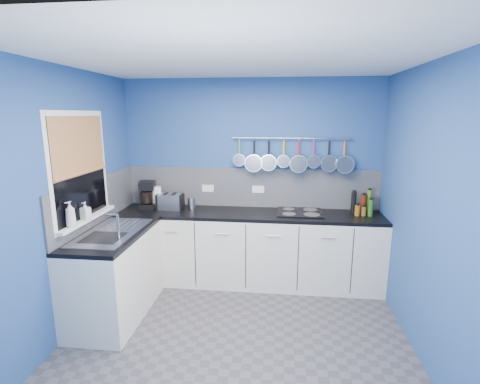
% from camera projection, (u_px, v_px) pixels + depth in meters
% --- Properties ---
extents(floor, '(3.20, 3.00, 0.02)m').
position_uv_depth(floor, '(236.00, 340.00, 3.35)').
color(floor, '#47474C').
rests_on(floor, ground).
extents(ceiling, '(3.20, 3.00, 0.02)m').
position_uv_depth(ceiling, '(236.00, 57.00, 2.81)').
color(ceiling, white).
rests_on(ceiling, ground).
extents(wall_back, '(3.20, 0.02, 2.50)m').
position_uv_depth(wall_back, '(251.00, 179.00, 4.55)').
color(wall_back, navy).
rests_on(wall_back, ground).
extents(wall_front, '(3.20, 0.02, 2.50)m').
position_uv_depth(wall_front, '(195.00, 298.00, 1.62)').
color(wall_front, navy).
rests_on(wall_front, ground).
extents(wall_left, '(0.02, 3.00, 2.50)m').
position_uv_depth(wall_left, '(62.00, 205.00, 3.26)').
color(wall_left, navy).
rests_on(wall_left, ground).
extents(wall_right, '(0.02, 3.00, 2.50)m').
position_uv_depth(wall_right, '(432.00, 216.00, 2.91)').
color(wall_right, navy).
rests_on(wall_right, ground).
extents(backsplash_back, '(3.20, 0.02, 0.50)m').
position_uv_depth(backsplash_back, '(250.00, 188.00, 4.55)').
color(backsplash_back, gray).
rests_on(backsplash_back, wall_back).
extents(backsplash_left, '(0.02, 1.80, 0.50)m').
position_uv_depth(backsplash_left, '(98.00, 201.00, 3.86)').
color(backsplash_left, gray).
rests_on(backsplash_left, wall_left).
extents(cabinet_run_back, '(3.20, 0.60, 0.86)m').
position_uv_depth(cabinet_run_back, '(248.00, 249.00, 4.42)').
color(cabinet_run_back, silver).
rests_on(cabinet_run_back, ground).
extents(worktop_back, '(3.20, 0.60, 0.04)m').
position_uv_depth(worktop_back, '(248.00, 214.00, 4.33)').
color(worktop_back, black).
rests_on(worktop_back, cabinet_run_back).
extents(cabinet_run_left, '(0.60, 1.20, 0.86)m').
position_uv_depth(cabinet_run_left, '(115.00, 275.00, 3.69)').
color(cabinet_run_left, silver).
rests_on(cabinet_run_left, ground).
extents(worktop_left, '(0.60, 1.20, 0.04)m').
position_uv_depth(worktop_left, '(112.00, 234.00, 3.60)').
color(worktop_left, black).
rests_on(worktop_left, cabinet_run_left).
extents(window_frame, '(0.01, 1.00, 1.10)m').
position_uv_depth(window_frame, '(80.00, 168.00, 3.48)').
color(window_frame, white).
rests_on(window_frame, wall_left).
extents(window_glass, '(0.01, 0.90, 1.00)m').
position_uv_depth(window_glass, '(81.00, 168.00, 3.48)').
color(window_glass, black).
rests_on(window_glass, wall_left).
extents(bamboo_blind, '(0.01, 0.90, 0.55)m').
position_uv_depth(bamboo_blind, '(79.00, 145.00, 3.44)').
color(bamboo_blind, '#C9833E').
rests_on(bamboo_blind, wall_left).
extents(window_sill, '(0.10, 0.98, 0.03)m').
position_uv_depth(window_sill, '(87.00, 219.00, 3.59)').
color(window_sill, white).
rests_on(window_sill, wall_left).
extents(sink_unit, '(0.50, 0.95, 0.01)m').
position_uv_depth(sink_unit, '(112.00, 232.00, 3.59)').
color(sink_unit, silver).
rests_on(sink_unit, worktop_left).
extents(mixer_tap, '(0.12, 0.08, 0.26)m').
position_uv_depth(mixer_tap, '(118.00, 226.00, 3.37)').
color(mixer_tap, silver).
rests_on(mixer_tap, worktop_left).
extents(socket_left, '(0.15, 0.01, 0.09)m').
position_uv_depth(socket_left, '(208.00, 188.00, 4.60)').
color(socket_left, white).
rests_on(socket_left, backsplash_back).
extents(socket_right, '(0.15, 0.01, 0.09)m').
position_uv_depth(socket_right, '(258.00, 189.00, 4.53)').
color(socket_right, white).
rests_on(socket_right, backsplash_back).
extents(pot_rail, '(1.45, 0.02, 0.02)m').
position_uv_depth(pot_rail, '(291.00, 138.00, 4.32)').
color(pot_rail, silver).
rests_on(pot_rail, wall_back).
extents(soap_bottle_a, '(0.12, 0.12, 0.24)m').
position_uv_depth(soap_bottle_a, '(70.00, 214.00, 3.26)').
color(soap_bottle_a, white).
rests_on(soap_bottle_a, window_sill).
extents(soap_bottle_b, '(0.09, 0.09, 0.17)m').
position_uv_depth(soap_bottle_b, '(85.00, 211.00, 3.51)').
color(soap_bottle_b, white).
rests_on(soap_bottle_b, window_sill).
extents(paper_towel, '(0.13, 0.13, 0.27)m').
position_uv_depth(paper_towel, '(157.00, 197.00, 4.53)').
color(paper_towel, white).
rests_on(paper_towel, worktop_back).
extents(coffee_maker, '(0.23, 0.24, 0.34)m').
position_uv_depth(coffee_maker, '(147.00, 195.00, 4.48)').
color(coffee_maker, black).
rests_on(coffee_maker, worktop_back).
extents(toaster, '(0.32, 0.20, 0.19)m').
position_uv_depth(toaster, '(170.00, 202.00, 4.45)').
color(toaster, silver).
rests_on(toaster, worktop_back).
extents(canister, '(0.10, 0.10, 0.13)m').
position_uv_depth(canister, '(192.00, 203.00, 4.51)').
color(canister, silver).
rests_on(canister, worktop_back).
extents(hob, '(0.55, 0.48, 0.01)m').
position_uv_depth(hob, '(300.00, 212.00, 4.31)').
color(hob, black).
rests_on(hob, worktop_back).
extents(pan_0, '(0.16, 0.07, 0.35)m').
position_uv_depth(pan_0, '(239.00, 152.00, 4.42)').
color(pan_0, silver).
rests_on(pan_0, pot_rail).
extents(pan_1, '(0.22, 0.11, 0.41)m').
position_uv_depth(pan_1, '(254.00, 155.00, 4.41)').
color(pan_1, silver).
rests_on(pan_1, pot_rail).
extents(pan_2, '(0.20, 0.10, 0.39)m').
position_uv_depth(pan_2, '(269.00, 154.00, 4.39)').
color(pan_2, silver).
rests_on(pan_2, pot_rail).
extents(pan_3, '(0.16, 0.12, 0.35)m').
position_uv_depth(pan_3, '(284.00, 153.00, 4.36)').
color(pan_3, silver).
rests_on(pan_3, pot_rail).
extents(pan_4, '(0.22, 0.12, 0.41)m').
position_uv_depth(pan_4, '(298.00, 155.00, 4.35)').
color(pan_4, silver).
rests_on(pan_4, pot_rail).
extents(pan_5, '(0.17, 0.09, 0.36)m').
position_uv_depth(pan_5, '(314.00, 153.00, 4.32)').
color(pan_5, silver).
rests_on(pan_5, pot_rail).
extents(pan_6, '(0.20, 0.09, 0.39)m').
position_uv_depth(pan_6, '(329.00, 155.00, 4.31)').
color(pan_6, silver).
rests_on(pan_6, pot_rail).
extents(pan_7, '(0.22, 0.13, 0.41)m').
position_uv_depth(pan_7, '(344.00, 156.00, 4.29)').
color(pan_7, silver).
rests_on(pan_7, pot_rail).
extents(condiment_0, '(0.06, 0.06, 0.29)m').
position_uv_depth(condiment_0, '(369.00, 202.00, 4.26)').
color(condiment_0, '#3F721E').
rests_on(condiment_0, worktop_back).
extents(condiment_1, '(0.07, 0.07, 0.23)m').
position_uv_depth(condiment_1, '(363.00, 204.00, 4.25)').
color(condiment_1, '#4C190C').
rests_on(condiment_1, worktop_back).
extents(condiment_2, '(0.06, 0.06, 0.26)m').
position_uv_depth(condiment_2, '(353.00, 203.00, 4.28)').
color(condiment_2, black).
rests_on(condiment_2, worktop_back).
extents(condiment_3, '(0.06, 0.06, 0.20)m').
position_uv_depth(condiment_3, '(371.00, 208.00, 4.16)').
color(condiment_3, '#265919').
rests_on(condiment_3, worktop_back).
extents(condiment_4, '(0.06, 0.06, 0.11)m').
position_uv_depth(condiment_4, '(364.00, 211.00, 4.17)').
color(condiment_4, brown).
rests_on(condiment_4, worktop_back).
extents(condiment_5, '(0.06, 0.06, 0.12)m').
position_uv_depth(condiment_5, '(357.00, 210.00, 4.18)').
color(condiment_5, '#8C5914').
rests_on(condiment_5, worktop_back).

